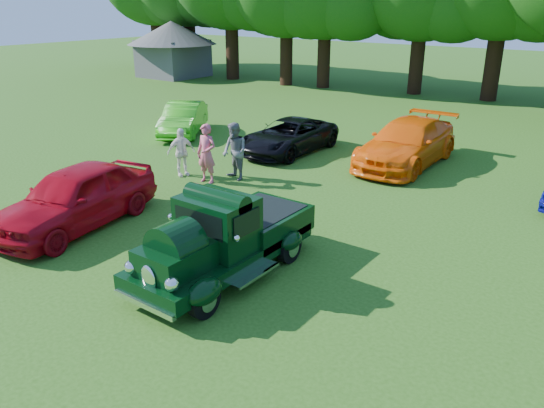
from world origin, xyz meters
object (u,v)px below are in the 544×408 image
Objects in this scene: red_convertible at (75,197)px; back_car_black at (289,136)px; spectator_white at (181,152)px; gazebo at (172,43)px; spectator_pink at (207,154)px; spectator_grey at (235,152)px; hero_pickup at (225,240)px; back_car_orange at (407,143)px; back_car_lime at (183,119)px.

red_convertible is 8.79m from back_car_black.
back_car_black is 2.82× the size of spectator_white.
gazebo is (-18.37, 20.96, 1.64)m from red_convertible.
spectator_pink is 0.89m from spectator_grey.
hero_pickup is 5.95m from spectator_pink.
spectator_pink is 1.02× the size of spectator_grey.
spectator_pink is 1.12m from spectator_white.
back_car_orange is 5.96m from spectator_grey.
gazebo is at bearing 153.50° from back_car_orange.
back_car_lime is 2.16× the size of spectator_pink.
back_car_orange is (4.44, 9.85, -0.01)m from red_convertible.
gazebo is at bearing 71.45° from spectator_white.
gazebo is (-18.63, 16.53, 1.49)m from spectator_pink.
back_car_orange is (4.13, 1.07, 0.15)m from back_car_black.
back_car_black is at bearing 116.77° from hero_pickup.
red_convertible is 2.47× the size of spectator_pink.
back_car_lime reaches higher than back_car_black.
back_car_black is at bearing 78.44° from red_convertible.
spectator_grey is at bearing 71.98° from red_convertible.
spectator_white is (-5.42, 4.10, 0.03)m from hero_pickup.
back_car_black is 3.66m from spectator_grey.
spectator_white is at bearing -78.13° from back_car_lime.
spectator_white reaches higher than back_car_orange.
back_car_lime is at bearing 110.13° from red_convertible.
spectator_white is (-1.11, 0.00, -0.14)m from spectator_pink.
back_car_black is 4.36m from spectator_pink.
spectator_pink is 1.18× the size of spectator_white.
back_car_lime is at bearing 168.31° from spectator_grey.
spectator_grey is 1.16× the size of spectator_white.
hero_pickup is 9.46m from back_car_black.
back_car_orange is at bearing 90.78° from hero_pickup.
back_car_orange is (9.29, 1.34, 0.10)m from back_car_lime.
back_car_lime is 6.54m from spectator_grey.
spectator_grey is (0.50, 0.73, -0.01)m from spectator_pink.
spectator_pink is at bearing 77.04° from red_convertible.
spectator_pink is at bearing -41.59° from gazebo.
spectator_pink reaches higher than hero_pickup.
back_car_orange is at bearing -24.42° from back_car_lime.
spectator_white is at bearing -104.42° from back_car_black.
spectator_pink is at bearing -105.58° from spectator_grey.
red_convertible is 4.44m from spectator_pink.
back_car_black is at bearing -29.59° from back_car_lime.
spectator_grey is (5.61, -3.35, 0.25)m from back_car_lime.
back_car_black is 0.68× the size of gazebo.
spectator_pink is 24.95m from gazebo.
back_car_black is (5.16, 0.27, -0.04)m from back_car_lime.
spectator_pink reaches higher than spectator_grey.
red_convertible is 0.70× the size of gazebo.
hero_pickup is at bearing -73.60° from back_car_lime.
hero_pickup is 1.12× the size of back_car_lime.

